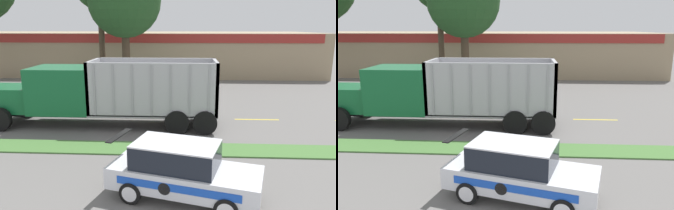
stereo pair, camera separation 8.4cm
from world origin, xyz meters
TOP-DOWN VIEW (x-y plane):
  - grass_verge at (0.00, 8.75)m, footprint 120.00×1.46m
  - centre_line_3 at (-6.54, 13.48)m, footprint 2.40×0.14m
  - centre_line_4 at (-1.14, 13.48)m, footprint 2.40×0.14m
  - centre_line_5 at (4.26, 13.48)m, footprint 2.40×0.14m
  - dump_truck_mid at (-4.91, 12.05)m, footprint 11.86×2.83m
  - rally_car at (0.27, 4.92)m, footprint 4.71×2.86m
  - store_building_backdrop at (-5.64, 32.91)m, footprint 38.91×12.10m

SIDE VIEW (x-z plane):
  - centre_line_3 at x=-6.54m, z-range 0.00..0.01m
  - centre_line_4 at x=-1.14m, z-range 0.00..0.01m
  - centre_line_5 at x=4.26m, z-range 0.00..0.01m
  - grass_verge at x=0.00m, z-range 0.00..0.06m
  - rally_car at x=0.27m, z-range 0.00..1.73m
  - dump_truck_mid at x=-4.91m, z-range -0.08..3.27m
  - store_building_backdrop at x=-5.64m, z-range 0.00..4.31m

